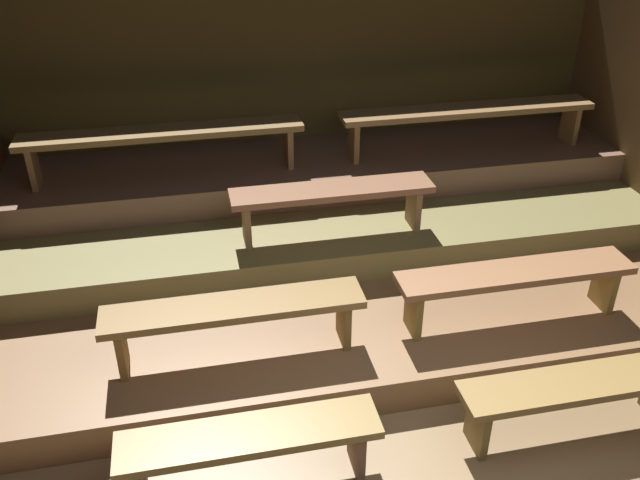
{
  "coord_description": "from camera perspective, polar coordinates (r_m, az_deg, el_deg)",
  "views": [
    {
      "loc": [
        -1.21,
        -2.13,
        3.31
      ],
      "look_at": [
        -0.24,
        2.44,
        0.59
      ],
      "focal_mm": 37.89,
      "sensor_mm": 36.0,
      "label": 1
    }
  ],
  "objects": [
    {
      "name": "bench_lower_right",
      "position": [
        5.09,
        16.12,
        -3.17
      ],
      "size": [
        1.76,
        0.33,
        0.43
      ],
      "color": "#8F5F3C",
      "rests_on": "platform_lower"
    },
    {
      "name": "bench_middle_center",
      "position": [
        5.47,
        1.03,
        3.69
      ],
      "size": [
        1.65,
        0.33,
        0.43
      ],
      "color": "#926144",
      "rests_on": "platform_middle"
    },
    {
      "name": "bench_lower_left",
      "position": [
        4.58,
        -7.25,
        -6.17
      ],
      "size": [
        1.76,
        0.33,
        0.43
      ],
      "color": "olive",
      "rests_on": "platform_lower"
    },
    {
      "name": "platform_lower",
      "position": [
        5.86,
        1.93,
        -2.74
      ],
      "size": [
        5.75,
        3.17,
        0.26
      ],
      "primitive_type": "cube",
      "color": "brown",
      "rests_on": "ground"
    },
    {
      "name": "bench_upper_left",
      "position": [
        6.06,
        -13.13,
        8.48
      ],
      "size": [
        2.44,
        0.33,
        0.43
      ],
      "color": "olive",
      "rests_on": "platform_upper"
    },
    {
      "name": "bench_floor_left",
      "position": [
        4.08,
        -5.94,
        -16.63
      ],
      "size": [
        1.52,
        0.33,
        0.43
      ],
      "color": "olive",
      "rests_on": "ground"
    },
    {
      "name": "wall_back",
      "position": [
        6.84,
        -1.18,
        11.86
      ],
      "size": [
        6.55,
        0.06,
        2.33
      ],
      "primitive_type": "cube",
      "color": "brown",
      "rests_on": "ground"
    },
    {
      "name": "bench_floor_right",
      "position": [
        4.66,
        20.75,
        -11.82
      ],
      "size": [
        1.52,
        0.33,
        0.43
      ],
      "color": "olive",
      "rests_on": "ground"
    },
    {
      "name": "ground",
      "position": [
        5.54,
        3.2,
        -7.12
      ],
      "size": [
        6.55,
        5.02,
        0.08
      ],
      "primitive_type": "cube",
      "color": "olive"
    },
    {
      "name": "bench_upper_right",
      "position": [
        6.6,
        12.32,
        10.36
      ],
      "size": [
        2.44,
        0.33,
        0.43
      ],
      "color": "olive",
      "rests_on": "platform_upper"
    },
    {
      "name": "platform_upper",
      "position": [
        6.48,
        -0.13,
        6.0
      ],
      "size": [
        5.75,
        1.12,
        0.26
      ],
      "primitive_type": "cube",
      "color": "brown",
      "rests_on": "platform_middle"
    },
    {
      "name": "platform_middle",
      "position": [
        6.23,
        0.67,
        2.23
      ],
      "size": [
        5.75,
        1.97,
        0.26
      ],
      "primitive_type": "cube",
      "color": "olive",
      "rests_on": "platform_lower"
    }
  ]
}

